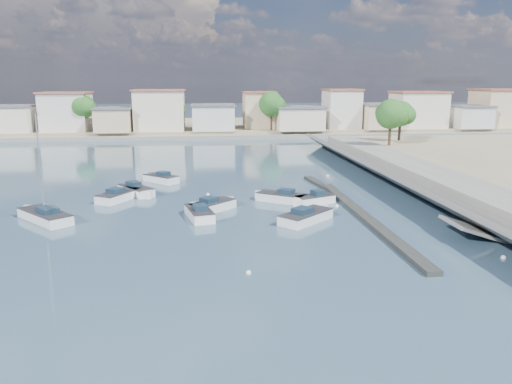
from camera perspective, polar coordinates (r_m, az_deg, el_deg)
ground at (r=70.52m, az=-0.88°, el=3.30°), size 400.00×400.00×0.00m
seawall_walkway at (r=50.23m, az=23.78°, el=-0.50°), size 5.00×90.00×1.80m
breakwater at (r=45.46m, az=11.12°, el=-1.88°), size 2.00×31.02×0.35m
far_shore_land at (r=121.94m, az=-3.20°, el=7.50°), size 160.00×40.00×1.40m
far_shore_quay at (r=101.10m, az=-2.54°, el=6.31°), size 160.00×2.50×0.80m
far_town at (r=107.80m, az=2.99°, el=9.11°), size 113.01×12.80×8.35m
shore_trees at (r=98.67m, az=2.45°, el=9.55°), size 74.56×38.32×7.92m
motorboat_a at (r=42.56m, az=-6.56°, el=-2.41°), size 2.66×5.03×1.48m
motorboat_b at (r=44.91m, az=-4.76°, el=-1.58°), size 4.43×4.37×1.48m
motorboat_c at (r=48.01m, az=2.67°, el=-0.63°), size 4.95×4.19×1.48m
motorboat_d at (r=47.18m, az=6.49°, el=-0.93°), size 4.27×2.99×1.48m
motorboat_e at (r=50.47m, az=-15.20°, el=-0.41°), size 4.12×5.17×1.48m
motorboat_f at (r=58.30m, az=-10.96°, el=1.50°), size 4.33×4.20×1.48m
motorboat_g at (r=52.16m, az=-13.42°, el=0.10°), size 4.17×4.85×1.48m
motorboat_h at (r=41.46m, az=5.94°, el=-2.80°), size 5.16×5.03×1.48m
sailboat at (r=44.97m, az=-23.14°, el=-2.50°), size 5.48×5.79×9.00m
mooring_buoys at (r=45.44m, az=7.42°, el=-1.91°), size 19.24×30.64×0.35m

